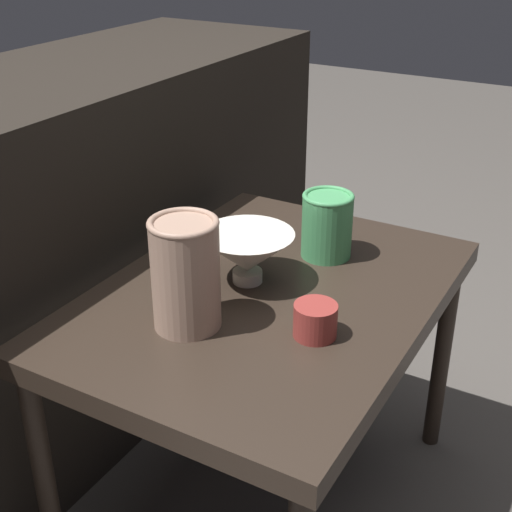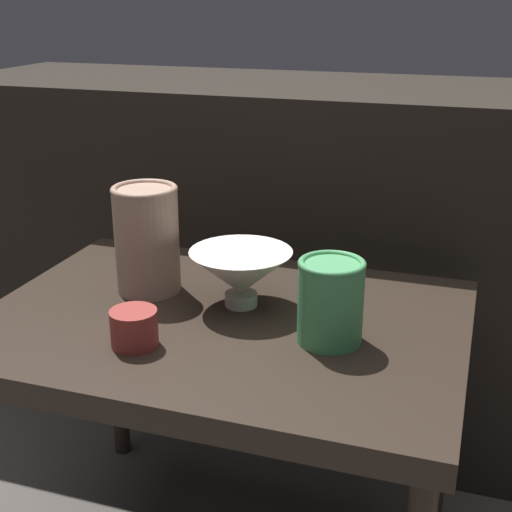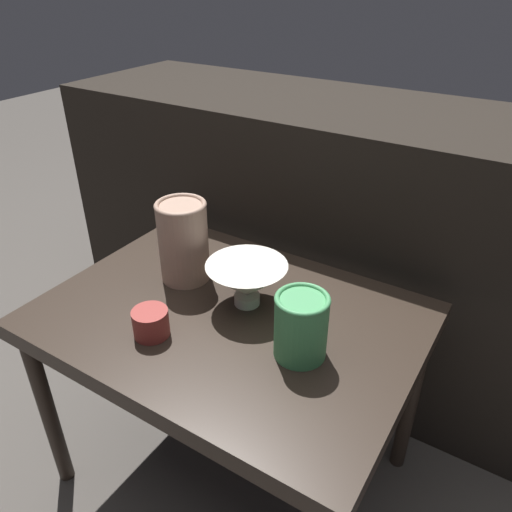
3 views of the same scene
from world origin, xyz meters
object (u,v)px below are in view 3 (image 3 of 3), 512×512
object	(u,v)px
vase_colorful_right	(301,325)
cup	(151,323)
vase_textured_left	(183,240)
bowl	(247,281)

from	to	relation	value
vase_colorful_right	cup	xyz separation A→B (m)	(-0.27, -0.10, -0.04)
vase_textured_left	cup	size ratio (longest dim) A/B	2.66
vase_textured_left	bowl	bearing A→B (deg)	-3.71
bowl	vase_textured_left	xyz separation A→B (m)	(-0.17, 0.01, 0.04)
vase_colorful_right	vase_textured_left	bearing A→B (deg)	165.18
bowl	cup	xyz separation A→B (m)	(-0.10, -0.18, -0.03)
vase_textured_left	vase_colorful_right	size ratio (longest dim) A/B	1.46
bowl	cup	size ratio (longest dim) A/B	2.41
vase_textured_left	vase_colorful_right	xyz separation A→B (m)	(0.34, -0.09, -0.03)
vase_textured_left	vase_colorful_right	bearing A→B (deg)	-14.82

